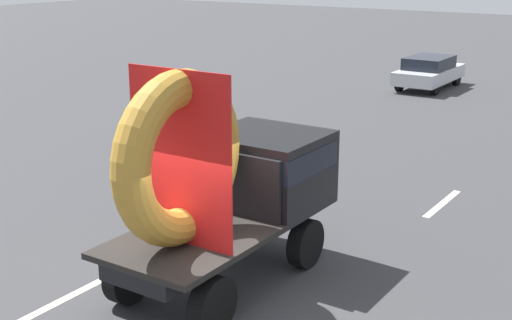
% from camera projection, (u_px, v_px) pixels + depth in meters
% --- Properties ---
extents(ground_plane, '(120.00, 120.00, 0.00)m').
position_uv_depth(ground_plane, '(193.00, 305.00, 11.27)').
color(ground_plane, '#38383A').
extents(flatbed_truck, '(2.02, 4.64, 3.81)m').
position_uv_depth(flatbed_truck, '(231.00, 180.00, 11.78)').
color(flatbed_truck, black).
rests_on(flatbed_truck, ground_plane).
extents(distant_sedan, '(1.74, 4.07, 1.33)m').
position_uv_depth(distant_sedan, '(429.00, 71.00, 29.28)').
color(distant_sedan, black).
rests_on(distant_sedan, ground_plane).
extents(lane_dash_left_near, '(0.16, 2.69, 0.01)m').
position_uv_depth(lane_dash_left_near, '(72.00, 295.00, 11.59)').
color(lane_dash_left_near, beige).
rests_on(lane_dash_left_near, ground_plane).
extents(lane_dash_left_far, '(0.16, 2.79, 0.01)m').
position_uv_depth(lane_dash_left_far, '(305.00, 177.00, 17.76)').
color(lane_dash_left_far, beige).
rests_on(lane_dash_left_far, ground_plane).
extents(lane_dash_right_far, '(0.16, 2.09, 0.01)m').
position_uv_depth(lane_dash_right_far, '(442.00, 203.00, 15.85)').
color(lane_dash_right_far, beige).
rests_on(lane_dash_right_far, ground_plane).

